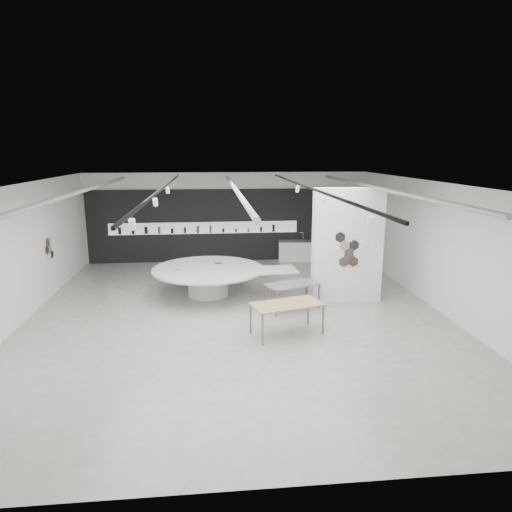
{
  "coord_description": "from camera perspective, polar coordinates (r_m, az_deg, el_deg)",
  "views": [
    {
      "loc": [
        -0.73,
        -12.52,
        4.69
      ],
      "look_at": [
        0.66,
        1.2,
        1.5
      ],
      "focal_mm": 32.0,
      "sensor_mm": 36.0,
      "label": 1
    }
  ],
  "objects": [
    {
      "name": "partition_column",
      "position": [
        14.46,
        11.37,
        1.24
      ],
      "size": [
        2.2,
        0.38,
        3.6
      ],
      "color": "white",
      "rests_on": "ground"
    },
    {
      "name": "display_island",
      "position": [
        15.13,
        -5.73,
        -2.7
      ],
      "size": [
        4.88,
        3.93,
        0.93
      ],
      "rotation": [
        0.0,
        0.0,
        0.08
      ],
      "color": "white",
      "rests_on": "ground"
    },
    {
      "name": "sample_table_stone",
      "position": [
        13.74,
        4.57,
        -3.74
      ],
      "size": [
        1.74,
        1.29,
        0.8
      ],
      "rotation": [
        0.0,
        0.0,
        0.37
      ],
      "color": "slate",
      "rests_on": "ground"
    },
    {
      "name": "back_wall_display",
      "position": [
        19.72,
        -3.82,
        3.82
      ],
      "size": [
        11.8,
        0.27,
        3.1
      ],
      "color": "black",
      "rests_on": "ground"
    },
    {
      "name": "kitchen_counter",
      "position": [
        19.88,
        5.08,
        0.66
      ],
      "size": [
        1.62,
        0.76,
        1.23
      ],
      "rotation": [
        0.0,
        0.0,
        -0.1
      ],
      "color": "white",
      "rests_on": "ground"
    },
    {
      "name": "room",
      "position": [
        12.81,
        -2.81,
        1.23
      ],
      "size": [
        12.02,
        14.02,
        3.82
      ],
      "color": "#A3A299",
      "rests_on": "ground"
    },
    {
      "name": "sample_table_wood",
      "position": [
        11.87,
        3.88,
        -6.23
      ],
      "size": [
        1.97,
        1.37,
        0.84
      ],
      "rotation": [
        0.0,
        0.0,
        0.29
      ],
      "color": "#A38B54",
      "rests_on": "ground"
    }
  ]
}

